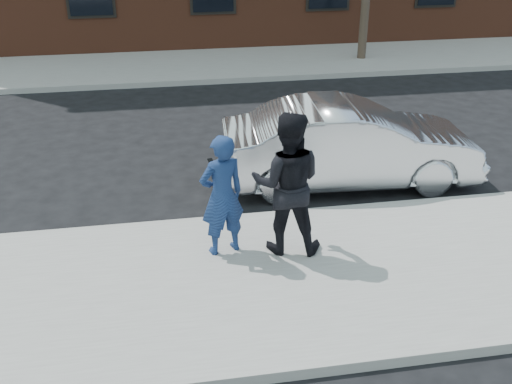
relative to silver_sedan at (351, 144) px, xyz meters
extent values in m
plane|color=black|center=(-1.47, -2.74, -0.76)|extent=(100.00, 100.00, 0.00)
cube|color=gray|center=(-1.47, -2.99, -0.68)|extent=(50.00, 3.50, 0.15)
cube|color=#999691|center=(-1.47, -1.19, -0.68)|extent=(50.00, 0.10, 0.15)
cube|color=gray|center=(-1.47, 8.51, -0.68)|extent=(50.00, 3.50, 0.15)
cube|color=#999691|center=(-1.47, 6.71, -0.68)|extent=(50.00, 0.10, 0.15)
imported|color=silver|center=(0.00, 0.00, 0.00)|extent=(4.67, 1.86, 1.51)
imported|color=navy|center=(-2.57, -2.19, 0.29)|extent=(0.75, 0.61, 1.79)
cube|color=black|center=(-2.69, -1.99, 0.71)|extent=(0.11, 0.14, 0.08)
imported|color=black|center=(-1.67, -2.26, 0.43)|extent=(1.16, 0.99, 2.08)
cube|color=black|center=(-1.78, -2.05, 0.48)|extent=(0.08, 0.14, 0.06)
camera|label=1|loc=(-3.35, -9.53, 4.05)|focal=42.00mm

